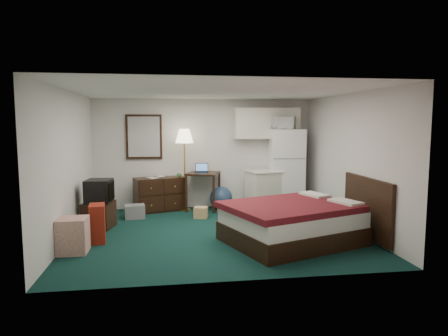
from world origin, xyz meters
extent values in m
cube|color=black|center=(0.00, 0.00, 0.00)|extent=(5.00, 4.50, 0.01)
cube|color=silver|center=(0.00, 0.00, 2.50)|extent=(5.00, 4.50, 0.01)
cube|color=silver|center=(0.00, 2.25, 1.25)|extent=(5.00, 0.01, 2.50)
cube|color=silver|center=(0.00, -2.25, 1.25)|extent=(5.00, 0.01, 2.50)
cube|color=silver|center=(-2.50, 0.00, 1.25)|extent=(0.01, 4.50, 2.50)
cube|color=silver|center=(2.50, 0.00, 1.25)|extent=(0.01, 4.50, 2.50)
sphere|color=navy|center=(0.36, 1.96, 0.26)|extent=(0.52, 0.52, 0.51)
imported|color=white|center=(1.77, 1.84, 1.99)|extent=(0.60, 0.48, 0.36)
imported|color=tan|center=(-1.26, 1.82, 0.87)|extent=(0.16, 0.10, 0.24)
imported|color=tan|center=(-1.09, 2.03, 0.87)|extent=(0.18, 0.04, 0.23)
imported|color=#43803D|center=(-0.58, 1.96, 0.81)|extent=(0.12, 0.09, 0.11)
camera|label=1|loc=(-0.88, -6.94, 1.95)|focal=32.00mm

